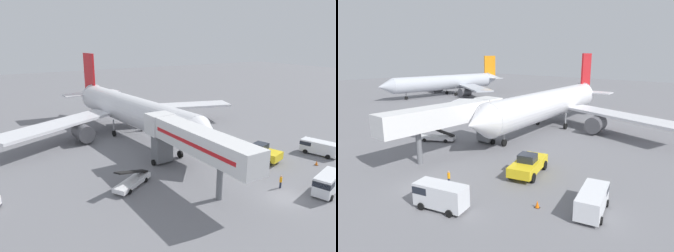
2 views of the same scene
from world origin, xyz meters
The scene contains 9 objects.
ground_plane centered at (0.00, 0.00, 0.00)m, with size 300.00×300.00×0.00m, color slate.
airplane_at_gate centered at (-5.06, 31.10, 4.53)m, with size 46.80×44.87×13.91m.
jet_bridge centered at (-6.73, 9.32, 5.33)m, with size 3.70×19.56×7.11m.
pushback_tug centered at (5.86, 10.07, 1.18)m, with size 4.52×7.04×2.54m.
belt_loader_truck centered at (-13.58, 11.27, 0.74)m, with size 5.88×4.57×2.94m.
service_van_outer_right centered at (4.78, -1.61, 1.35)m, with size 5.23×3.23×2.38m.
service_van_near_left centered at (15.38, 6.98, 1.20)m, with size 3.40×5.67×2.09m.
ground_crew_worker_midground centered at (1.39, 2.04, 0.85)m, with size 0.40×0.40×1.61m.
safety_cone_alpha centered at (11.33, 4.31, 0.34)m, with size 0.45×0.45×0.69m.
Camera 1 is at (-27.67, -21.11, 17.30)m, focal length 34.32 mm.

